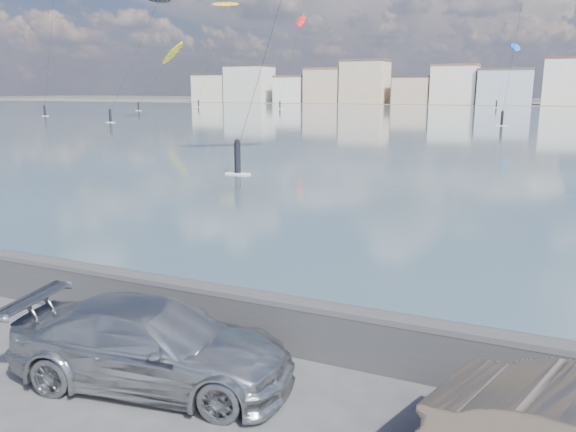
{
  "coord_description": "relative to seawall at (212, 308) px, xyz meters",
  "views": [
    {
      "loc": [
        5.42,
        -5.85,
        4.64
      ],
      "look_at": [
        1.0,
        4.0,
        2.2
      ],
      "focal_mm": 35.0,
      "sensor_mm": 36.0,
      "label": 1
    }
  ],
  "objects": [
    {
      "name": "seawall",
      "position": [
        0.0,
        0.0,
        0.0
      ],
      "size": [
        400.0,
        0.36,
        1.08
      ],
      "color": "#28282B",
      "rests_on": "ground"
    },
    {
      "name": "ground",
      "position": [
        0.0,
        -2.7,
        -0.58
      ],
      "size": [
        700.0,
        700.0,
        0.0
      ],
      "primitive_type": "plane",
      "color": "#333335",
      "rests_on": "ground"
    },
    {
      "name": "kitesurfer_2",
      "position": [
        -49.83,
        66.23,
        17.35
      ],
      "size": [
        6.01,
        15.94,
        19.17
      ],
      "color": "black",
      "rests_on": "ground"
    },
    {
      "name": "kitesurfer_14",
      "position": [
        -76.16,
        106.27,
        12.38
      ],
      "size": [
        9.14,
        14.52,
        16.17
      ],
      "color": "yellow",
      "rests_on": "ground"
    },
    {
      "name": "kitesurfer_1",
      "position": [
        -2.88,
        155.71,
        14.81
      ],
      "size": [
        5.62,
        11.96,
        17.59
      ],
      "color": "blue",
      "rests_on": "ground"
    },
    {
      "name": "car_silver",
      "position": [
        0.05,
        -1.88,
        0.09
      ],
      "size": [
        4.84,
        2.6,
        1.33
      ],
      "primitive_type": "imported",
      "rotation": [
        0.0,
        0.0,
        1.74
      ],
      "color": "#A4A7AB",
      "rests_on": "ground"
    },
    {
      "name": "far_buildings",
      "position": [
        1.31,
        183.3,
        5.44
      ],
      "size": [
        240.79,
        13.26,
        14.6
      ],
      "color": "beige",
      "rests_on": "ground"
    },
    {
      "name": "kitesurfer_12",
      "position": [
        -79.93,
        138.32,
        27.55
      ],
      "size": [
        6.25,
        21.55,
        30.04
      ],
      "color": "#BF8C19",
      "rests_on": "ground"
    },
    {
      "name": "far_shore_strip",
      "position": [
        0.0,
        197.3,
        -0.57
      ],
      "size": [
        500.0,
        60.0,
        0.0
      ],
      "primitive_type": "cube",
      "color": "#4C473D",
      "rests_on": "ground"
    },
    {
      "name": "kitesurfer_13",
      "position": [
        -53.36,
        130.46,
        20.72
      ],
      "size": [
        3.6,
        15.75,
        24.03
      ],
      "color": "red",
      "rests_on": "ground"
    },
    {
      "name": "bay_water",
      "position": [
        0.0,
        88.8,
        -0.58
      ],
      "size": [
        500.0,
        177.0,
        0.0
      ],
      "primitive_type": "cube",
      "color": "#415861",
      "rests_on": "ground"
    }
  ]
}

